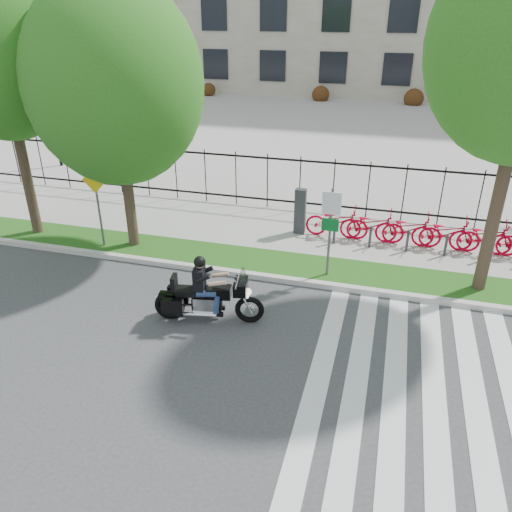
# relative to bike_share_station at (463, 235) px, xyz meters

# --- Properties ---
(ground) EXTENTS (120.00, 120.00, 0.00)m
(ground) POSITION_rel_bike_share_station_xyz_m (-5.41, -7.20, -0.67)
(ground) COLOR #39393C
(ground) RESTS_ON ground
(curb) EXTENTS (60.00, 0.20, 0.15)m
(curb) POSITION_rel_bike_share_station_xyz_m (-5.41, -3.10, -0.60)
(curb) COLOR beige
(curb) RESTS_ON ground
(grass_verge) EXTENTS (60.00, 1.50, 0.15)m
(grass_verge) POSITION_rel_bike_share_station_xyz_m (-5.41, -2.25, -0.60)
(grass_verge) COLOR #185415
(grass_verge) RESTS_ON ground
(sidewalk) EXTENTS (60.00, 3.50, 0.15)m
(sidewalk) POSITION_rel_bike_share_station_xyz_m (-5.41, 0.25, -0.60)
(sidewalk) COLOR #9E9B93
(sidewalk) RESTS_ON ground
(plaza) EXTENTS (80.00, 34.00, 0.10)m
(plaza) POSITION_rel_bike_share_station_xyz_m (-5.41, 17.80, -0.62)
(plaza) COLOR #9E9B93
(plaza) RESTS_ON ground
(crosswalk_stripes) EXTENTS (5.70, 8.00, 0.01)m
(crosswalk_stripes) POSITION_rel_bike_share_station_xyz_m (-0.59, -7.20, -0.67)
(crosswalk_stripes) COLOR silver
(crosswalk_stripes) RESTS_ON ground
(iron_fence) EXTENTS (30.00, 0.06, 2.00)m
(iron_fence) POSITION_rel_bike_share_station_xyz_m (-5.41, 2.00, 0.48)
(iron_fence) COLOR black
(iron_fence) RESTS_ON sidewalk
(lamp_post_left) EXTENTS (1.06, 0.70, 4.25)m
(lamp_post_left) POSITION_rel_bike_share_station_xyz_m (-17.41, 4.80, 2.53)
(lamp_post_left) COLOR black
(lamp_post_left) RESTS_ON ground
(street_tree_1) EXTENTS (4.85, 4.85, 7.60)m
(street_tree_1) POSITION_rel_bike_share_station_xyz_m (-9.81, -2.25, 4.27)
(street_tree_1) COLOR #3E2D21
(street_tree_1) RESTS_ON grass_verge
(bike_share_station) EXTENTS (10.07, 0.89, 1.50)m
(bike_share_station) POSITION_rel_bike_share_station_xyz_m (0.00, 0.00, 0.00)
(bike_share_station) COLOR #2D2D33
(bike_share_station) RESTS_ON sidewalk
(sign_pole_regulatory) EXTENTS (0.50, 0.09, 2.50)m
(sign_pole_regulatory) POSITION_rel_bike_share_station_xyz_m (-3.69, -2.62, 1.07)
(sign_pole_regulatory) COLOR #59595B
(sign_pole_regulatory) RESTS_ON grass_verge
(sign_pole_warning) EXTENTS (0.78, 0.09, 2.49)m
(sign_pole_warning) POSITION_rel_bike_share_station_xyz_m (-10.66, -2.62, 1.07)
(sign_pole_warning) COLOR #59595B
(sign_pole_warning) RESTS_ON grass_verge
(motorcycle_rider) EXTENTS (2.64, 1.02, 2.05)m
(motorcycle_rider) POSITION_rel_bike_share_station_xyz_m (-6.13, -5.41, 0.01)
(motorcycle_rider) COLOR black
(motorcycle_rider) RESTS_ON ground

